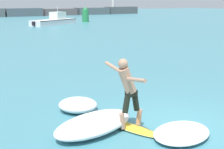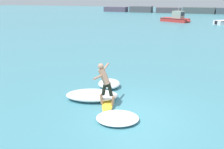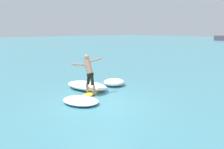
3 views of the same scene
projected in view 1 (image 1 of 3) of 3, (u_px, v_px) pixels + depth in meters
ground_plane at (181, 124)px, 8.35m from camera, size 200.00×200.00×0.00m
rock_jetty_breakwater at (5, 12)px, 64.41m from camera, size 65.59×4.56×5.07m
surfboard at (130, 127)px, 8.07m from camera, size 1.06×2.06×0.20m
surfer at (128, 87)px, 7.73m from camera, size 0.75×1.71×1.81m
small_boat_offshore at (56, 21)px, 43.06m from camera, size 8.41×5.66×2.60m
channel_marker_buoy at (85, 15)px, 48.29m from camera, size 1.03×1.03×2.32m
wave_foam_at_tail at (182, 133)px, 7.55m from camera, size 1.91×1.64×0.22m
wave_foam_at_nose at (94, 124)px, 7.89m from camera, size 2.63×1.84×0.39m
wave_foam_beside at (78, 105)px, 9.35m from camera, size 1.42×1.47×0.37m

